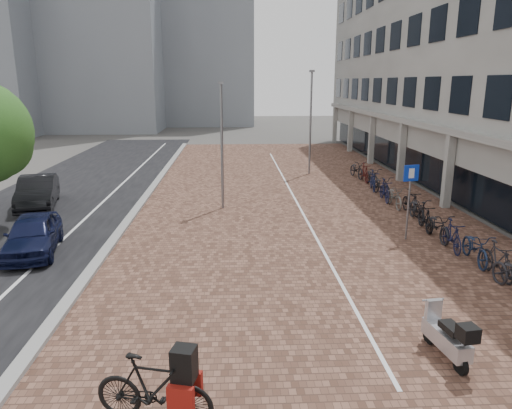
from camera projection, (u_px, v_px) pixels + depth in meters
The scene contains 16 objects.
ground at pixel (268, 318), 11.55m from camera, with size 140.00×140.00×0.00m, color #474442.
plaza_brick at pixel (291, 199), 23.25m from camera, with size 14.50×42.00×0.04m, color brown.
street_asphalt at pixel (62, 202), 22.71m from camera, with size 8.00×50.00×0.03m, color black.
curb at pixel (144, 199), 22.89m from camera, with size 0.35×42.00×0.14m, color gray.
lane_line at pixel (104, 201), 22.81m from camera, with size 0.12×44.00×0.00m, color white.
parking_line at pixel (295, 198), 23.26m from camera, with size 0.10×30.00×0.00m, color white.
office_building at pixel (488, 26), 25.55m from camera, with size 8.40×40.00×15.00m.
bg_towers at pixel (113, 6), 54.68m from camera, with size 33.00×23.00×32.00m.
car_navy at pixel (33, 234), 15.79m from camera, with size 1.53×3.81×1.30m, color black.
car_dark at pixel (38, 192), 21.60m from camera, with size 1.50×4.31×1.42m, color black.
hero_bike at pixel (154, 388), 7.88m from camera, with size 2.14×1.07×1.46m.
scooter_front at pixel (447, 335), 9.72m from camera, with size 0.50×1.59×1.10m, color #B6B6BB, non-canonical shape.
parking_sign at pixel (410, 189), 16.77m from camera, with size 0.57×0.16×2.75m.
lamp_near at pixel (222, 148), 20.84m from camera, with size 0.12×0.12×5.52m, color gray.
lamp_far at pixel (310, 124), 28.78m from camera, with size 0.12×0.12×6.17m, color slate.
bike_row at pixel (406, 202), 20.50m from camera, with size 1.10×18.14×1.05m.
Camera 1 is at (-0.83, -10.47, 5.56)m, focal length 33.42 mm.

